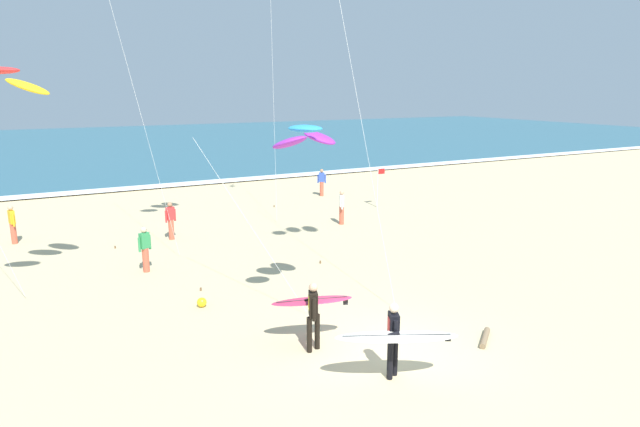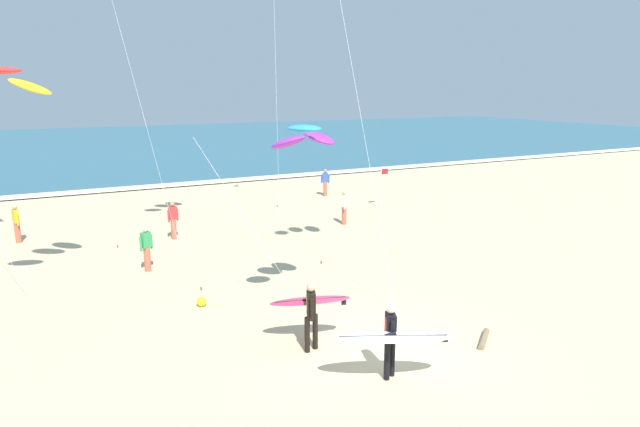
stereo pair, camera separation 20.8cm
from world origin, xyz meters
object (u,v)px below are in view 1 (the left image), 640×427
Objects in this scene: beach_ball at (202,302)px; bystander_white_top at (342,207)px; bystander_blue_top at (322,182)px; bystander_yellow_top at (12,224)px; surfer_trailing at (395,336)px; lifeguard_flag at (378,183)px; kite_arc_cobalt_close at (305,136)px; surfer_lead at (313,307)px; driftwood_log at (485,338)px; bystander_green_top at (145,249)px; bystander_red_top at (171,220)px.

bystander_white_top is at bearing 37.97° from beach_ball.
bystander_yellow_top is at bearing -168.98° from bystander_blue_top.
lifeguard_flag reaches higher than surfer_trailing.
beach_ball is (4.89, -9.97, -0.67)m from bystander_yellow_top.
kite_arc_cobalt_close is 14.95m from lifeguard_flag.
surfer_lead reaches higher than bystander_yellow_top.
beach_ball is at bearing -63.86° from bystander_yellow_top.
kite_arc_cobalt_close is at bearing -38.00° from beach_ball.
beach_ball is at bearing 142.00° from kite_arc_cobalt_close.
surfer_lead is 4.42m from driftwood_log.
bystander_yellow_top is at bearing 115.73° from surfer_lead.
surfer_trailing reaches higher than beach_ball.
bystander_blue_top is at bearing 61.38° from surfer_lead.
bystander_green_top and bystander_yellow_top have the same top height.
beach_ball is (0.82, -3.92, -0.67)m from bystander_green_top.
bystander_green_top is 1.00× the size of bystander_blue_top.
bystander_blue_top is (11.64, 9.10, 0.00)m from bystander_green_top.
bystander_green_top reaches higher than beach_ball.
bystander_blue_top is (8.41, 14.91, -4.12)m from kite_arc_cobalt_close.
beach_ball is (-10.82, -13.03, -0.67)m from bystander_blue_top.
surfer_trailing is at bearing -67.04° from beach_ball.
bystander_red_top and bystander_yellow_top have the same top height.
lifeguard_flag is (11.15, 1.30, 0.45)m from bystander_red_top.
surfer_lead is at bearing -65.39° from beach_ball.
surfer_trailing reaches higher than bystander_blue_top.
bystander_white_top is 0.76× the size of lifeguard_flag.
bystander_yellow_top is at bearing 114.97° from surfer_trailing.
lifeguard_flag is (10.34, 12.65, 0.23)m from surfer_lead.
bystander_red_top is 5.68× the size of beach_ball.
lifeguard_flag is 15.74m from driftwood_log.
bystander_green_top is at bearing -158.68° from lifeguard_flag.
bystander_red_top is 6.23m from bystander_yellow_top.
bystander_red_top is (-9.93, -5.38, 0.00)m from bystander_blue_top.
bystander_blue_top is at bearing 38.02° from bystander_green_top.
bystander_blue_top is (8.31, 18.96, -0.24)m from surfer_trailing.
bystander_white_top is at bearing -14.21° from bystander_yellow_top.
bystander_green_top is 0.76× the size of lifeguard_flag.
beach_ball is at bearing 114.61° from surfer_lead.
bystander_white_top is 5.68× the size of beach_ball.
kite_arc_cobalt_close is at bearing -80.92° from bystander_red_top.
driftwood_log is (-5.17, -18.42, -0.74)m from bystander_blue_top.
bystander_blue_top is at bearing 50.28° from beach_ball.
kite_arc_cobalt_close is 11.19m from bystander_white_top.
surfer_lead is 1.27× the size of bystander_red_top.
bystander_white_top is at bearing 76.90° from driftwood_log.
bystander_green_top is 7.29m from bystander_yellow_top.
bystander_blue_top is at bearing 60.58° from kite_arc_cobalt_close.
beach_ball is at bearing -142.03° from bystander_white_top.
lifeguard_flag is at bearing 21.32° from bystander_green_top.
bystander_blue_top is 19.14m from driftwood_log.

